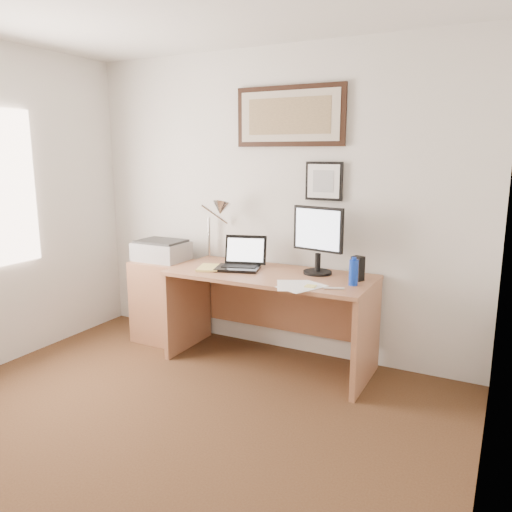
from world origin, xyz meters
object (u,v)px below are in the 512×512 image
Objects in this scene: printer at (161,250)px; laptop at (241,262)px; water_bottle at (353,273)px; side_cabinet at (165,301)px; book at (199,267)px; desk at (274,299)px; lcd_monitor at (318,237)px.

laptop is at bearing -3.12° from printer.
side_cabinet is at bearing 176.66° from water_bottle.
book reaches higher than desk.
water_bottle is at bearing -5.04° from laptop.
desk is at bearing 19.63° from book.
printer is at bearing -179.61° from desk.
water_bottle is at bearing -3.34° from side_cabinet.
laptop is at bearing 26.96° from book.
desk is 3.64× the size of printer.
lcd_monitor is 1.46m from printer.
lcd_monitor reaches higher than desk.
lcd_monitor is at bearing 4.07° from side_cabinet.
desk is 0.63m from lcd_monitor.
printer is at bearing -177.14° from lcd_monitor.
laptop is (0.30, 0.15, 0.05)m from book.
printer is (-1.11, -0.01, 0.30)m from desk.
desk is at bearing 168.58° from water_bottle.
water_bottle is 0.77m from desk.
lcd_monitor reaches higher than laptop.
lcd_monitor is (0.33, 0.06, 0.53)m from desk.
side_cabinet is at bearing 160.88° from book.
lcd_monitor is (1.40, 0.10, 0.68)m from side_cabinet.
side_cabinet is 0.91m from laptop.
laptop is at bearing -1.27° from side_cabinet.
lcd_monitor reaches higher than printer.
water_bottle is at bearing -4.15° from printer.
side_cabinet is 0.46× the size of desk.
printer is (-1.44, -0.07, -0.22)m from lcd_monitor.
water_bottle reaches higher than printer.
side_cabinet is at bearing 178.73° from laptop.
book reaches higher than side_cabinet.
side_cabinet is 1.08m from desk.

